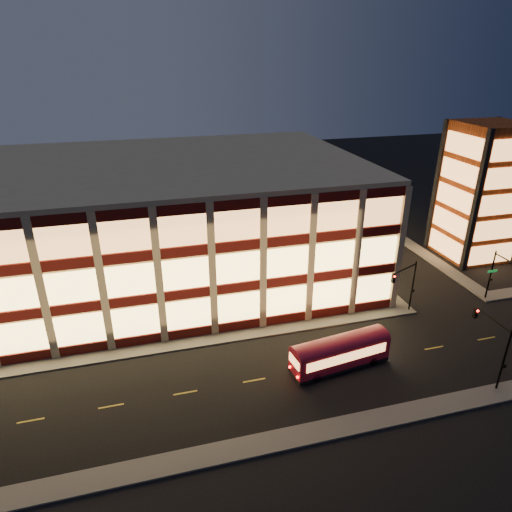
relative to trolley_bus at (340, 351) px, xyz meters
name	(u,v)px	position (x,y,z in m)	size (l,w,h in m)	color
ground	(198,348)	(-11.91, 6.19, -1.72)	(200.00, 200.00, 0.00)	black
sidewalk_office_south	(166,346)	(-14.91, 7.19, -1.65)	(54.00, 2.00, 0.15)	#514F4C
sidewalk_office_east	(342,253)	(11.09, 23.19, -1.65)	(2.00, 30.00, 0.15)	#514F4C
sidewalk_tower_west	(410,245)	(22.09, 23.19, -1.65)	(2.00, 30.00, 0.15)	#514F4C
sidewalk_near	(226,452)	(-11.91, -6.81, -1.65)	(100.00, 2.00, 0.15)	#514F4C
office_building	(150,222)	(-14.82, 23.10, 5.53)	(50.45, 30.45, 14.50)	tan
stair_tower	(481,192)	(28.05, 18.14, 7.27)	(8.60, 8.60, 18.00)	#8C3814
traffic_signal_far	(406,281)	(10.30, 6.43, 2.39)	(3.79, 1.87, 6.00)	black
traffic_signal_right	(502,272)	(21.59, 5.57, 2.38)	(1.20, 4.37, 6.00)	black
traffic_signal_near	(494,339)	(11.59, -4.84, 2.41)	(0.32, 4.45, 6.00)	black
trolley_bus	(340,351)	(0.00, 0.00, 0.00)	(9.40, 3.49, 3.11)	maroon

